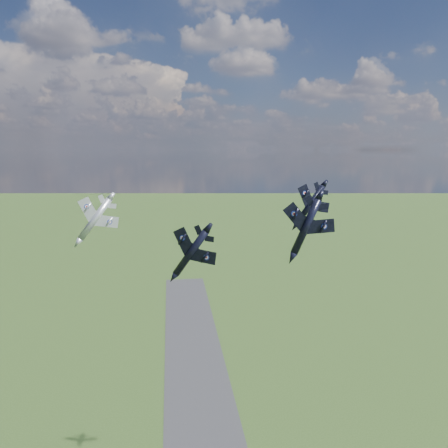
{
  "coord_description": "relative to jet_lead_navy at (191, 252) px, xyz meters",
  "views": [
    {
      "loc": [
        -10.1,
        -74.7,
        98.09
      ],
      "look_at": [
        0.57,
        10.46,
        83.5
      ],
      "focal_mm": 35.0,
      "sensor_mm": 36.0,
      "label": 1
    }
  ],
  "objects": [
    {
      "name": "jet_high_navy",
      "position": [
        28.4,
        18.85,
        6.06
      ],
      "size": [
        11.92,
        15.48,
        8.42
      ],
      "primitive_type": null,
      "rotation": [
        0.0,
        0.64,
        0.15
      ],
      "color": "black"
    },
    {
      "name": "jet_left_silver",
      "position": [
        -19.78,
        18.23,
        3.69
      ],
      "size": [
        12.86,
        16.3,
        8.74
      ],
      "primitive_type": null,
      "rotation": [
        0.0,
        0.65,
        0.2
      ],
      "color": "#B0B3BB"
    },
    {
      "name": "jet_lead_navy",
      "position": [
        0.0,
        0.0,
        0.0
      ],
      "size": [
        14.75,
        16.89,
        8.24
      ],
      "primitive_type": null,
      "rotation": [
        0.0,
        0.62,
        -0.41
      ],
      "color": "black"
    },
    {
      "name": "jet_right_navy",
      "position": [
        19.45,
        -6.28,
        5.5
      ],
      "size": [
        12.73,
        15.56,
        6.41
      ],
      "primitive_type": null,
      "rotation": [
        0.0,
        0.39,
        -0.19
      ],
      "color": "black"
    }
  ]
}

